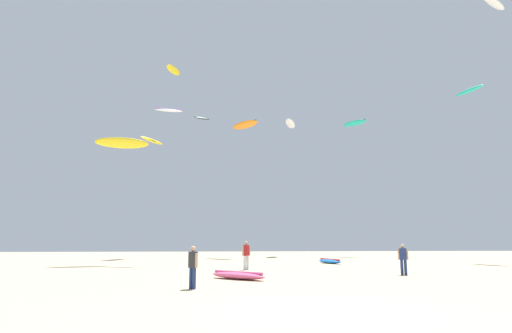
% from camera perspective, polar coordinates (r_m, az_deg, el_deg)
% --- Properties ---
extents(ground_plane, '(120.00, 120.00, 0.00)m').
position_cam_1_polar(ground_plane, '(12.05, 9.67, -18.13)').
color(ground_plane, '#C6B28C').
extents(person_foreground, '(0.38, 0.43, 1.59)m').
position_cam_1_polar(person_foreground, '(16.85, -8.31, -12.55)').
color(person_foreground, navy).
rests_on(person_foreground, ground).
extents(person_midground, '(0.54, 0.39, 1.74)m').
position_cam_1_polar(person_midground, '(27.43, -1.31, -11.32)').
color(person_midground, silver).
rests_on(person_midground, ground).
extents(person_left, '(0.49, 0.36, 1.61)m').
position_cam_1_polar(person_left, '(24.47, 18.81, -11.20)').
color(person_left, navy).
rests_on(person_left, ground).
extents(kite_grounded_near, '(2.89, 2.85, 0.40)m').
position_cam_1_polar(kite_grounded_near, '(20.77, -2.39, -14.14)').
color(kite_grounded_near, '#E5598C').
rests_on(kite_grounded_near, ground).
extents(kite_grounded_mid, '(1.66, 3.22, 0.37)m').
position_cam_1_polar(kite_grounded_mid, '(35.31, 9.69, -12.19)').
color(kite_grounded_mid, blue).
rests_on(kite_grounded_mid, ground).
extents(kite_aloft_0, '(2.79, 3.36, 0.66)m').
position_cam_1_polar(kite_aloft_0, '(55.65, 12.85, 5.60)').
color(kite_aloft_0, '#19B29E').
extents(kite_aloft_1, '(2.07, 1.38, 0.50)m').
position_cam_1_polar(kite_aloft_1, '(52.53, -7.15, 6.35)').
color(kite_aloft_1, '#2D2D33').
extents(kite_aloft_2, '(2.30, 1.05, 0.36)m').
position_cam_1_polar(kite_aloft_2, '(36.07, -11.41, 7.27)').
color(kite_aloft_2, white).
extents(kite_aloft_3, '(2.21, 4.47, 0.76)m').
position_cam_1_polar(kite_aloft_3, '(55.13, 4.53, 5.65)').
color(kite_aloft_3, white).
extents(kite_aloft_4, '(1.72, 3.42, 0.55)m').
position_cam_1_polar(kite_aloft_4, '(44.61, 26.30, 8.95)').
color(kite_aloft_4, '#19B29E').
extents(kite_aloft_5, '(3.71, 3.06, 0.74)m').
position_cam_1_polar(kite_aloft_5, '(43.83, 28.80, 18.42)').
color(kite_aloft_5, white).
extents(kite_aloft_6, '(4.25, 1.80, 0.97)m').
position_cam_1_polar(kite_aloft_6, '(36.01, -17.23, 2.98)').
color(kite_aloft_6, yellow).
extents(kite_aloft_7, '(1.94, 3.20, 0.69)m').
position_cam_1_polar(kite_aloft_7, '(52.34, -10.83, 12.38)').
color(kite_aloft_7, yellow).
extents(kite_aloft_8, '(3.45, 4.02, 0.84)m').
position_cam_1_polar(kite_aloft_8, '(49.59, -1.49, 5.52)').
color(kite_aloft_8, orange).
extents(kite_aloft_9, '(2.74, 3.83, 0.81)m').
position_cam_1_polar(kite_aloft_9, '(48.36, -13.57, 3.34)').
color(kite_aloft_9, yellow).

